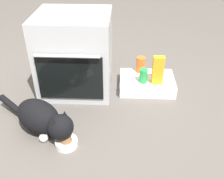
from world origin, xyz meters
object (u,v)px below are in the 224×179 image
Objects in this scene: oven at (75,54)px; food_bowl at (66,142)px; juice_carton at (158,70)px; soda_can at (143,76)px; cat at (42,118)px; sauce_jar at (141,65)px; pantry_cabinet at (147,83)px.

oven reaches higher than food_bowl.
soda_can is (-0.11, 0.01, -0.06)m from juice_carton.
cat is 1.00m from sauce_jar.
food_bowl is 0.99m from sauce_jar.
cat reaches higher than pantry_cabinet.
oven reaches higher than cat.
food_bowl is at bearing -121.83° from sauce_jar.
soda_can is (-0.04, -0.07, 0.11)m from pantry_cabinet.
juice_carton is 1.71× the size of sauce_jar.
soda_can reaches higher than pantry_cabinet.
pantry_cabinet is 3.90× the size of soda_can.
oven is 0.59m from soda_can.
pantry_cabinet is 1.95× the size of juice_carton.
oven is at bearing 175.06° from juice_carton.
cat is at bearing -142.82° from soda_can.
sauce_jar is at bearing 58.17° from food_bowl.
pantry_cabinet is at bearing 1.38° from oven.
soda_can is (0.57, -0.05, -0.17)m from oven.
juice_carton reaches higher than pantry_cabinet.
sauce_jar is (0.52, 0.83, 0.14)m from food_bowl.
oven is 0.59m from sauce_jar.
food_bowl is at bearing -134.88° from juice_carton.
juice_carton is at bearing -45.18° from pantry_cabinet.
oven is 5.47× the size of soda_can.
cat is (-0.18, 0.12, 0.10)m from food_bowl.
oven is 0.77m from food_bowl.
soda_can is at bearing -5.24° from oven.
oven is at bearing 174.76° from soda_can.
juice_carton is (0.68, -0.06, -0.11)m from oven.
oven is 0.69m from juice_carton.
oven is at bearing -178.62° from pantry_cabinet.
oven reaches higher than sauce_jar.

